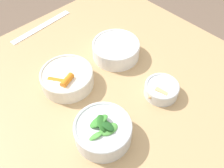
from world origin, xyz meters
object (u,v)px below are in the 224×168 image
at_px(bowl_beans_hotdog, 116,50).
at_px(ruler, 42,27).
at_px(bowl_carrots, 67,78).
at_px(bowl_greens, 103,130).
at_px(bowl_cookies, 161,89).

distance_m(bowl_beans_hotdog, ruler, 0.37).
height_order(bowl_carrots, bowl_greens, bowl_greens).
bearing_deg(bowl_greens, ruler, 74.11).
relative_size(bowl_greens, bowl_cookies, 1.40).
xyz_separation_m(bowl_carrots, bowl_cookies, (0.20, -0.26, -0.01)).
relative_size(bowl_cookies, ruler, 0.40).
relative_size(bowl_beans_hotdog, bowl_cookies, 1.49).
bearing_deg(bowl_greens, bowl_beans_hotdog, 39.49).
bearing_deg(bowl_carrots, bowl_greens, -102.18).
xyz_separation_m(bowl_greens, bowl_cookies, (0.25, -0.02, -0.01)).
distance_m(bowl_carrots, bowl_beans_hotdog, 0.22).
bearing_deg(bowl_cookies, ruler, 98.36).
distance_m(bowl_carrots, bowl_greens, 0.25).
distance_m(bowl_beans_hotdog, bowl_cookies, 0.24).
xyz_separation_m(bowl_greens, ruler, (0.17, 0.58, -0.04)).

